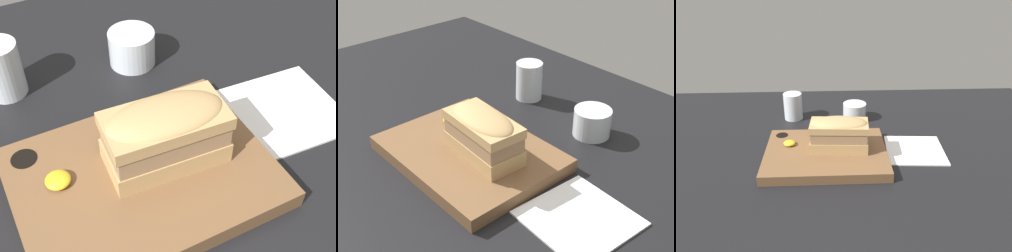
{
  "view_description": "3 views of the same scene",
  "coord_description": "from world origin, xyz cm",
  "views": [
    {
      "loc": [
        -19.04,
        -38.6,
        53.24
      ],
      "look_at": [
        1.02,
        0.31,
        9.4
      ],
      "focal_mm": 50.0,
      "sensor_mm": 36.0,
      "label": 1
    },
    {
      "loc": [
        59.36,
        -47.88,
        56.19
      ],
      "look_at": [
        2.23,
        2.87,
        10.76
      ],
      "focal_mm": 50.0,
      "sensor_mm": 36.0,
      "label": 2
    },
    {
      "loc": [
        -2.43,
        -82.07,
        51.72
      ],
      "look_at": [
        1.5,
        2.41,
        10.17
      ],
      "focal_mm": 35.0,
      "sensor_mm": 36.0,
      "label": 3
    }
  ],
  "objects": [
    {
      "name": "sandwich",
      "position": [
        -0.11,
        -0.92,
        9.79
      ],
      "size": [
        16.56,
        9.19,
        9.37
      ],
      "rotation": [
        0.0,
        0.0,
        -0.07
      ],
      "color": "tan",
      "rests_on": "serving_board"
    },
    {
      "name": "water_glass",
      "position": [
        -15.56,
        26.35,
        6.07
      ],
      "size": [
        6.53,
        6.53,
        9.37
      ],
      "color": "silver",
      "rests_on": "dining_table"
    },
    {
      "name": "dining_table",
      "position": [
        0.0,
        0.0,
        1.0
      ],
      "size": [
        158.35,
        108.57,
        2.0
      ],
      "color": "black",
      "rests_on": "ground"
    },
    {
      "name": "mustard_dollop",
      "position": [
        -14.4,
        1.59,
        5.42
      ],
      "size": [
        3.39,
        3.39,
        1.36
      ],
      "color": "gold",
      "rests_on": "serving_board"
    },
    {
      "name": "napkin",
      "position": [
        22.63,
        1.37,
        2.2
      ],
      "size": [
        17.94,
        17.91,
        0.4
      ],
      "rotation": [
        0.0,
        0.0,
        -0.06
      ],
      "color": "white",
      "rests_on": "dining_table"
    },
    {
      "name": "serving_board",
      "position": [
        -3.92,
        -1.44,
        3.38
      ],
      "size": [
        34.29,
        25.95,
        2.81
      ],
      "color": "brown",
      "rests_on": "dining_table"
    },
    {
      "name": "wine_glass",
      "position": [
        6.27,
        24.3,
        4.76
      ],
      "size": [
        8.15,
        8.15,
        6.11
      ],
      "color": "silver",
      "rests_on": "dining_table"
    }
  ]
}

